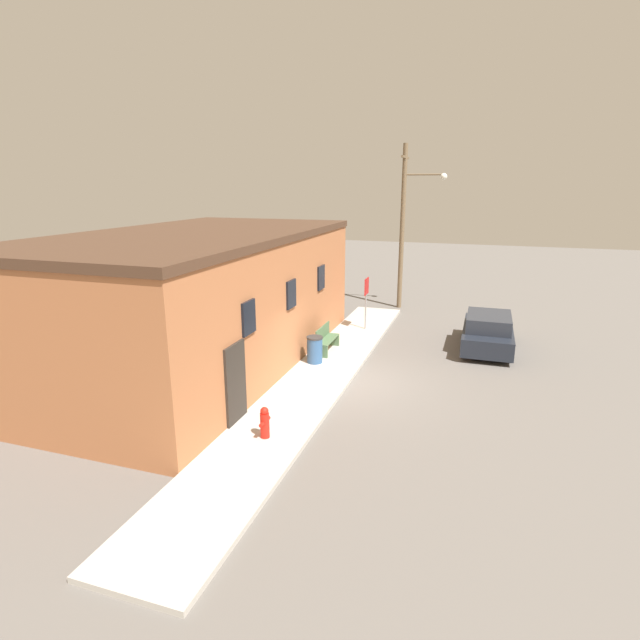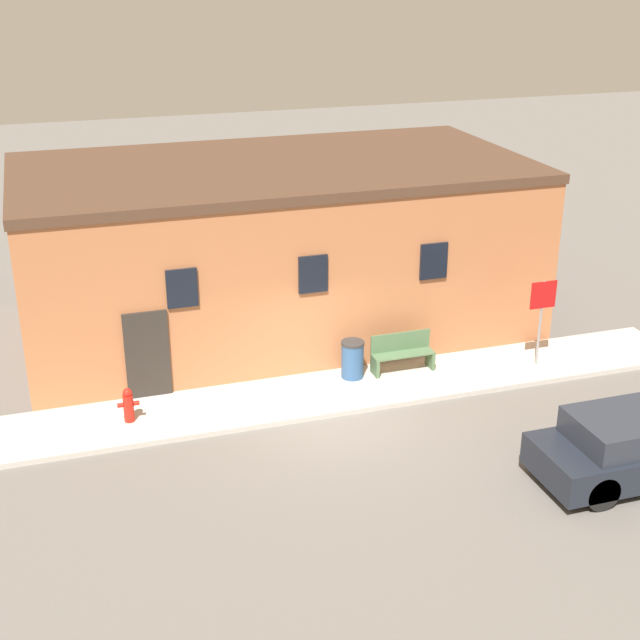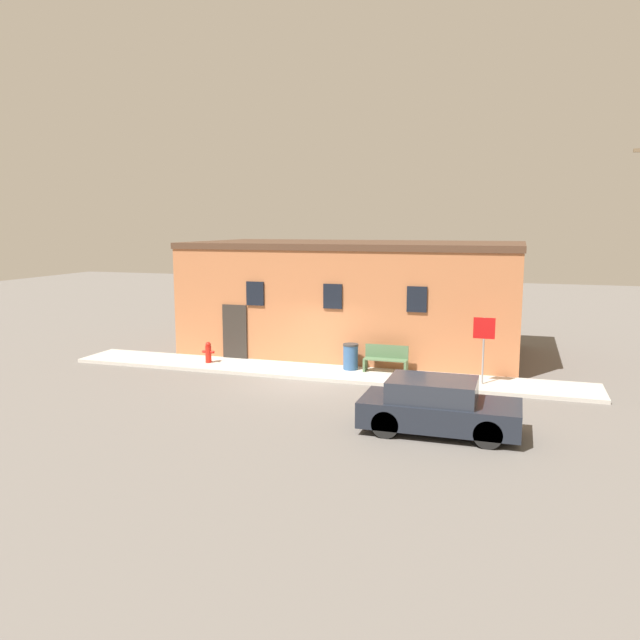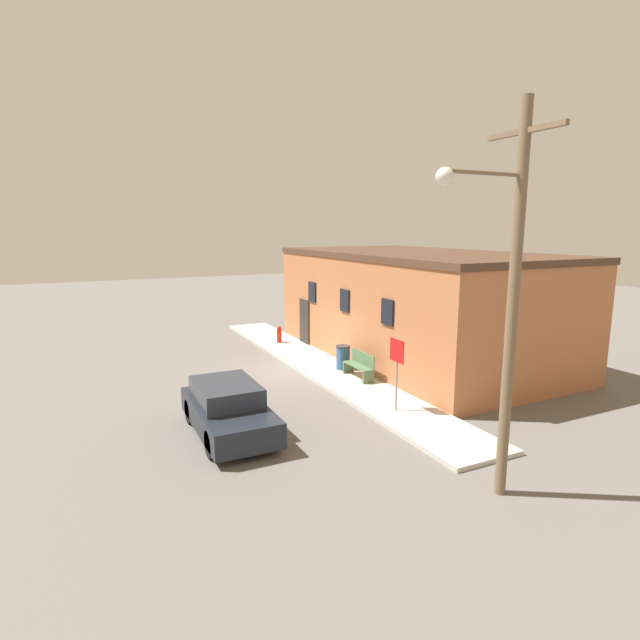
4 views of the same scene
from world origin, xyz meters
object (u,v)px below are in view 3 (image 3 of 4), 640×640
Objects in this scene: fire_hydrant at (208,352)px; parked_car at (438,407)px; bench at (386,359)px; trash_bin at (351,357)px; stop_sign at (484,338)px.

parked_car reaches higher than fire_hydrant.
bench is (6.63, 0.55, 0.06)m from fire_hydrant.
trash_bin is at bearing 123.98° from parked_car.
bench is at bearing -0.15° from trash_bin.
trash_bin is 6.76m from parked_car.
trash_bin is at bearing 171.28° from stop_sign.
fire_hydrant is 0.36× the size of stop_sign.
parked_car reaches higher than trash_bin.
stop_sign is (9.95, -0.15, 1.13)m from fire_hydrant.
fire_hydrant is at bearing 151.06° from parked_car.
parked_car is (9.13, -5.05, 0.15)m from fire_hydrant.
trash_bin is 0.23× the size of parked_car.
stop_sign is 0.55× the size of parked_car.
trash_bin is at bearing 179.85° from bench.
parked_car is at bearing -28.94° from fire_hydrant.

